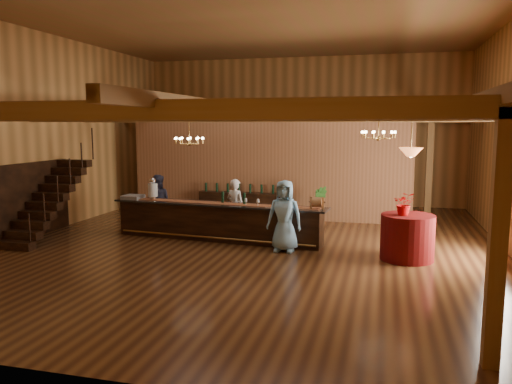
% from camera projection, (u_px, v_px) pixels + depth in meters
% --- Properties ---
extents(floor, '(14.00, 14.00, 0.00)m').
position_uv_depth(floor, '(254.00, 244.00, 12.62)').
color(floor, brown).
rests_on(floor, ground).
extents(ceiling, '(14.00, 14.00, 0.00)m').
position_uv_depth(ceiling, '(254.00, 19.00, 11.88)').
color(ceiling, brown).
rests_on(ceiling, wall_back).
extents(wall_back, '(12.00, 0.10, 5.50)m').
position_uv_depth(wall_back, '(301.00, 131.00, 18.96)').
color(wall_back, '#C68A47').
rests_on(wall_back, floor).
extents(wall_front, '(12.00, 0.10, 5.50)m').
position_uv_depth(wall_front, '(93.00, 147.00, 5.53)').
color(wall_front, '#C68A47').
rests_on(wall_front, floor).
extents(wall_left, '(0.10, 14.00, 5.50)m').
position_uv_depth(wall_left, '(44.00, 134.00, 13.74)').
color(wall_left, '#C68A47').
rests_on(wall_left, floor).
extents(beam_grid, '(11.90, 13.90, 0.39)m').
position_uv_depth(beam_grid, '(259.00, 115.00, 12.67)').
color(beam_grid, brown).
rests_on(beam_grid, wall_left).
extents(support_posts, '(9.20, 10.20, 3.20)m').
position_uv_depth(support_posts, '(248.00, 183.00, 11.92)').
color(support_posts, brown).
rests_on(support_posts, floor).
extents(partition_wall, '(9.00, 0.18, 3.10)m').
position_uv_depth(partition_wall, '(267.00, 170.00, 15.89)').
color(partition_wall, brown).
rests_on(partition_wall, floor).
extents(window_right_back, '(0.12, 1.05, 1.75)m').
position_uv_depth(window_right_back, '(505.00, 186.00, 11.89)').
color(window_right_back, white).
rests_on(window_right_back, wall_right).
extents(staircase, '(1.00, 2.80, 2.00)m').
position_uv_depth(staircase, '(47.00, 201.00, 13.13)').
color(staircase, '#381D0E').
rests_on(staircase, floor).
extents(backroom_boxes, '(4.10, 0.60, 1.10)m').
position_uv_depth(backroom_boxes, '(285.00, 194.00, 17.90)').
color(backroom_boxes, '#381D0E').
rests_on(backroom_boxes, floor).
extents(tasting_bar, '(5.84, 1.23, 0.98)m').
position_uv_depth(tasting_bar, '(217.00, 221.00, 13.00)').
color(tasting_bar, '#381D0E').
rests_on(tasting_bar, floor).
extents(beverage_dispenser, '(0.26, 0.26, 0.60)m').
position_uv_depth(beverage_dispenser, '(153.00, 189.00, 13.58)').
color(beverage_dispenser, silver).
rests_on(beverage_dispenser, tasting_bar).
extents(glass_rack_tray, '(0.50, 0.50, 0.10)m').
position_uv_depth(glass_rack_tray, '(133.00, 197.00, 13.72)').
color(glass_rack_tray, gray).
rests_on(glass_rack_tray, tasting_bar).
extents(raffle_drum, '(0.34, 0.24, 0.30)m').
position_uv_depth(raffle_drum, '(317.00, 202.00, 11.99)').
color(raffle_drum, brown).
rests_on(raffle_drum, tasting_bar).
extents(bar_bottle_0, '(0.07, 0.07, 0.30)m').
position_uv_depth(bar_bottle_0, '(223.00, 197.00, 12.98)').
color(bar_bottle_0, black).
rests_on(bar_bottle_0, tasting_bar).
extents(bar_bottle_1, '(0.07, 0.07, 0.30)m').
position_uv_depth(bar_bottle_1, '(244.00, 198.00, 12.78)').
color(bar_bottle_1, black).
rests_on(bar_bottle_1, tasting_bar).
extents(backbar_shelf, '(3.03, 0.73, 0.84)m').
position_uv_depth(backbar_shelf, '(245.00, 206.00, 15.93)').
color(backbar_shelf, '#381D0E').
rests_on(backbar_shelf, floor).
extents(round_table, '(1.18, 1.18, 1.02)m').
position_uv_depth(round_table, '(407.00, 237.00, 11.09)').
color(round_table, '#630709').
rests_on(round_table, floor).
extents(chandelier_left, '(0.80, 0.80, 0.79)m').
position_uv_depth(chandelier_left, '(189.00, 140.00, 13.56)').
color(chandelier_left, '#AA7E3C').
rests_on(chandelier_left, beam_grid).
extents(chandelier_right, '(0.80, 0.80, 0.59)m').
position_uv_depth(chandelier_right, '(378.00, 134.00, 11.98)').
color(chandelier_right, '#AA7E3C').
rests_on(chandelier_right, beam_grid).
extents(pendant_lamp, '(0.52, 0.52, 0.90)m').
position_uv_depth(pendant_lamp, '(411.00, 152.00, 10.84)').
color(pendant_lamp, '#AA7E3C').
rests_on(pendant_lamp, beam_grid).
extents(bartender, '(0.66, 0.55, 1.54)m').
position_uv_depth(bartender, '(236.00, 207.00, 13.58)').
color(bartender, white).
rests_on(bartender, floor).
extents(staff_second, '(0.91, 0.80, 1.58)m').
position_uv_depth(staff_second, '(157.00, 202.00, 14.26)').
color(staff_second, '#27273A').
rests_on(staff_second, floor).
extents(guest, '(0.86, 0.59, 1.71)m').
position_uv_depth(guest, '(284.00, 216.00, 11.79)').
color(guest, '#86C3ED').
rests_on(guest, floor).
extents(floor_plant, '(0.83, 0.76, 1.22)m').
position_uv_depth(floor_plant, '(316.00, 206.00, 14.65)').
color(floor_plant, '#214A16').
rests_on(floor_plant, floor).
extents(table_flowers, '(0.46, 0.40, 0.51)m').
position_uv_depth(table_flowers, '(404.00, 204.00, 10.94)').
color(table_flowers, '#BB0606').
rests_on(table_flowers, round_table).
extents(table_vase, '(0.20, 0.20, 0.34)m').
position_uv_depth(table_vase, '(404.00, 207.00, 10.98)').
color(table_vase, '#AA7E3C').
rests_on(table_vase, round_table).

